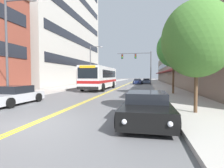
{
  "coord_description": "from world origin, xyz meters",
  "views": [
    {
      "loc": [
        4.38,
        -5.89,
        1.87
      ],
      "look_at": [
        -0.62,
        19.37,
        0.69
      ],
      "focal_mm": 28.0,
      "sensor_mm": 36.0,
      "label": 1
    }
  ],
  "objects_px": {
    "car_silver_parked_left_near": "(14,96)",
    "car_red_parked_left_far": "(106,81)",
    "street_lamp_left_near": "(11,40)",
    "traffic_signal_mast": "(139,61)",
    "street_tree_right_mid": "(174,49)",
    "car_black_parked_right_foreground": "(147,107)",
    "street_lamp_left_far": "(92,62)",
    "car_navy_moving_lead": "(138,81)",
    "city_bus": "(101,77)",
    "car_slate_blue_parked_right_mid": "(147,81)",
    "street_tree_right_near": "(197,39)"
  },
  "relations": [
    {
      "from": "street_tree_right_mid",
      "to": "traffic_signal_mast",
      "type": "bearing_deg",
      "value": 103.0
    },
    {
      "from": "car_silver_parked_left_near",
      "to": "car_navy_moving_lead",
      "type": "xyz_separation_m",
      "value": [
        6.67,
        30.53,
        0.04
      ]
    },
    {
      "from": "car_silver_parked_left_near",
      "to": "street_lamp_left_far",
      "type": "relative_size",
      "value": 0.63
    },
    {
      "from": "car_silver_parked_left_near",
      "to": "car_black_parked_right_foreground",
      "type": "xyz_separation_m",
      "value": [
        8.69,
        -2.64,
        0.0
      ]
    },
    {
      "from": "car_navy_moving_lead",
      "to": "car_black_parked_right_foreground",
      "type": "bearing_deg",
      "value": -86.52
    },
    {
      "from": "car_slate_blue_parked_right_mid",
      "to": "street_tree_right_mid",
      "type": "height_order",
      "value": "street_tree_right_mid"
    },
    {
      "from": "car_slate_blue_parked_right_mid",
      "to": "street_tree_right_mid",
      "type": "bearing_deg",
      "value": -84.22
    },
    {
      "from": "car_navy_moving_lead",
      "to": "traffic_signal_mast",
      "type": "xyz_separation_m",
      "value": [
        0.55,
        -5.26,
        4.24
      ]
    },
    {
      "from": "city_bus",
      "to": "car_red_parked_left_far",
      "type": "distance_m",
      "value": 13.26
    },
    {
      "from": "car_silver_parked_left_near",
      "to": "city_bus",
      "type": "bearing_deg",
      "value": 80.66
    },
    {
      "from": "street_lamp_left_near",
      "to": "car_silver_parked_left_near",
      "type": "bearing_deg",
      "value": -43.75
    },
    {
      "from": "car_navy_moving_lead",
      "to": "street_tree_right_mid",
      "type": "relative_size",
      "value": 0.71
    },
    {
      "from": "car_black_parked_right_foreground",
      "to": "street_lamp_left_near",
      "type": "distance_m",
      "value": 10.57
    },
    {
      "from": "street_tree_right_mid",
      "to": "street_tree_right_near",
      "type": "bearing_deg",
      "value": -91.9
    },
    {
      "from": "car_red_parked_left_far",
      "to": "street_tree_right_mid",
      "type": "distance_m",
      "value": 22.45
    },
    {
      "from": "street_tree_right_mid",
      "to": "car_navy_moving_lead",
      "type": "bearing_deg",
      "value": 101.39
    },
    {
      "from": "car_silver_parked_left_near",
      "to": "street_tree_right_mid",
      "type": "bearing_deg",
      "value": 34.82
    },
    {
      "from": "car_silver_parked_left_near",
      "to": "car_navy_moving_lead",
      "type": "distance_m",
      "value": 31.25
    },
    {
      "from": "car_silver_parked_left_near",
      "to": "car_navy_moving_lead",
      "type": "height_order",
      "value": "car_navy_moving_lead"
    },
    {
      "from": "street_lamp_left_far",
      "to": "city_bus",
      "type": "bearing_deg",
      "value": -61.6
    },
    {
      "from": "car_red_parked_left_far",
      "to": "traffic_signal_mast",
      "type": "relative_size",
      "value": 0.71
    },
    {
      "from": "car_silver_parked_left_near",
      "to": "car_red_parked_left_far",
      "type": "relative_size",
      "value": 0.92
    },
    {
      "from": "car_red_parked_left_far",
      "to": "traffic_signal_mast",
      "type": "xyz_separation_m",
      "value": [
        7.22,
        -1.59,
        4.17
      ]
    },
    {
      "from": "city_bus",
      "to": "car_black_parked_right_foreground",
      "type": "height_order",
      "value": "city_bus"
    },
    {
      "from": "car_black_parked_right_foreground",
      "to": "street_lamp_left_far",
      "type": "height_order",
      "value": "street_lamp_left_far"
    },
    {
      "from": "city_bus",
      "to": "street_lamp_left_near",
      "type": "bearing_deg",
      "value": -102.37
    },
    {
      "from": "city_bus",
      "to": "street_tree_right_mid",
      "type": "xyz_separation_m",
      "value": [
        8.97,
        -6.02,
        2.77
      ]
    },
    {
      "from": "street_lamp_left_near",
      "to": "street_lamp_left_far",
      "type": "height_order",
      "value": "street_lamp_left_near"
    },
    {
      "from": "car_navy_moving_lead",
      "to": "street_lamp_left_far",
      "type": "xyz_separation_m",
      "value": [
        -7.32,
        -11.27,
        3.68
      ]
    },
    {
      "from": "car_black_parked_right_foreground",
      "to": "street_lamp_left_far",
      "type": "relative_size",
      "value": 0.67
    },
    {
      "from": "car_red_parked_left_far",
      "to": "car_navy_moving_lead",
      "type": "distance_m",
      "value": 7.61
    },
    {
      "from": "street_lamp_left_far",
      "to": "street_tree_right_mid",
      "type": "bearing_deg",
      "value": -43.88
    },
    {
      "from": "traffic_signal_mast",
      "to": "street_tree_right_mid",
      "type": "bearing_deg",
      "value": -77.0
    },
    {
      "from": "street_lamp_left_near",
      "to": "street_tree_right_near",
      "type": "xyz_separation_m",
      "value": [
        11.57,
        -1.96,
        -0.8
      ]
    },
    {
      "from": "street_lamp_left_far",
      "to": "traffic_signal_mast",
      "type": "bearing_deg",
      "value": 37.37
    },
    {
      "from": "car_silver_parked_left_near",
      "to": "car_black_parked_right_foreground",
      "type": "bearing_deg",
      "value": -16.93
    },
    {
      "from": "street_tree_right_mid",
      "to": "car_red_parked_left_far",
      "type": "bearing_deg",
      "value": 120.56
    },
    {
      "from": "street_lamp_left_far",
      "to": "street_tree_right_near",
      "type": "relative_size",
      "value": 1.37
    },
    {
      "from": "city_bus",
      "to": "street_tree_right_near",
      "type": "distance_m",
      "value": 17.59
    },
    {
      "from": "city_bus",
      "to": "street_tree_right_mid",
      "type": "bearing_deg",
      "value": -33.88
    },
    {
      "from": "car_black_parked_right_foreground",
      "to": "street_tree_right_mid",
      "type": "height_order",
      "value": "street_tree_right_mid"
    },
    {
      "from": "car_navy_moving_lead",
      "to": "traffic_signal_mast",
      "type": "bearing_deg",
      "value": -84.04
    },
    {
      "from": "street_lamp_left_far",
      "to": "street_tree_right_near",
      "type": "bearing_deg",
      "value": -60.66
    },
    {
      "from": "car_black_parked_right_foreground",
      "to": "street_tree_right_near",
      "type": "xyz_separation_m",
      "value": [
        2.25,
        1.28,
        2.99
      ]
    },
    {
      "from": "car_red_parked_left_far",
      "to": "car_slate_blue_parked_right_mid",
      "type": "relative_size",
      "value": 1.13
    },
    {
      "from": "car_silver_parked_left_near",
      "to": "street_lamp_left_near",
      "type": "bearing_deg",
      "value": 136.25
    },
    {
      "from": "car_navy_moving_lead",
      "to": "car_red_parked_left_far",
      "type": "bearing_deg",
      "value": -151.2
    },
    {
      "from": "street_tree_right_near",
      "to": "car_navy_moving_lead",
      "type": "bearing_deg",
      "value": 97.63
    },
    {
      "from": "car_silver_parked_left_near",
      "to": "car_red_parked_left_far",
      "type": "distance_m",
      "value": 26.87
    },
    {
      "from": "car_slate_blue_parked_right_mid",
      "to": "street_tree_right_near",
      "type": "bearing_deg",
      "value": -86.25
    }
  ]
}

